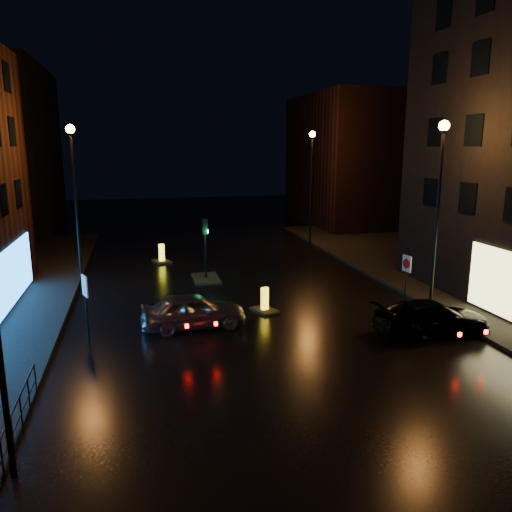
% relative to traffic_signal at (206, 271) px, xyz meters
% --- Properties ---
extents(ground, '(120.00, 120.00, 0.00)m').
position_rel_traffic_signal_xyz_m(ground, '(1.20, -14.00, -0.50)').
color(ground, black).
rests_on(ground, ground).
extents(building_far_left, '(8.00, 16.00, 14.00)m').
position_rel_traffic_signal_xyz_m(building_far_left, '(-14.80, 21.00, 6.50)').
color(building_far_left, black).
rests_on(building_far_left, ground).
extents(building_far_right, '(8.00, 14.00, 12.00)m').
position_rel_traffic_signal_xyz_m(building_far_right, '(16.20, 18.00, 5.50)').
color(building_far_right, black).
rests_on(building_far_right, ground).
extents(street_lamp_lfar, '(0.44, 0.44, 8.37)m').
position_rel_traffic_signal_xyz_m(street_lamp_lfar, '(-6.60, -0.00, 5.06)').
color(street_lamp_lfar, black).
rests_on(street_lamp_lfar, ground).
extents(street_lamp_rnear, '(0.44, 0.44, 8.37)m').
position_rel_traffic_signal_xyz_m(street_lamp_rnear, '(9.00, -8.00, 5.06)').
color(street_lamp_rnear, black).
rests_on(street_lamp_rnear, ground).
extents(street_lamp_rfar, '(0.44, 0.44, 8.37)m').
position_rel_traffic_signal_xyz_m(street_lamp_rfar, '(9.00, 8.00, 5.06)').
color(street_lamp_rfar, black).
rests_on(street_lamp_rfar, ground).
extents(traffic_signal, '(1.40, 2.40, 3.45)m').
position_rel_traffic_signal_xyz_m(traffic_signal, '(0.00, 0.00, 0.00)').
color(traffic_signal, black).
rests_on(traffic_signal, ground).
extents(guard_railing, '(0.05, 6.04, 1.00)m').
position_rel_traffic_signal_xyz_m(guard_railing, '(-6.80, -15.00, 0.24)').
color(guard_railing, black).
rests_on(guard_railing, ground).
extents(silver_hatchback, '(4.31, 1.89, 1.45)m').
position_rel_traffic_signal_xyz_m(silver_hatchback, '(-1.53, -7.42, 0.22)').
color(silver_hatchback, '#A3A6AB').
rests_on(silver_hatchback, ground).
extents(dark_sedan, '(4.69, 2.00, 1.35)m').
position_rel_traffic_signal_xyz_m(dark_sedan, '(7.57, -10.34, 0.17)').
color(dark_sedan, black).
rests_on(dark_sedan, ground).
extents(bollard_near, '(1.24, 1.50, 1.12)m').
position_rel_traffic_signal_xyz_m(bollard_near, '(1.81, -6.14, -0.26)').
color(bollard_near, black).
rests_on(bollard_near, ground).
extents(bollard_far, '(1.31, 1.59, 1.20)m').
position_rel_traffic_signal_xyz_m(bollard_far, '(-2.17, 4.82, -0.24)').
color(bollard_far, black).
rests_on(bollard_far, ground).
extents(road_sign_left, '(0.27, 0.59, 2.51)m').
position_rel_traffic_signal_xyz_m(road_sign_left, '(-5.67, -7.55, 1.38)').
color(road_sign_left, black).
rests_on(road_sign_left, ground).
extents(road_sign_right, '(0.17, 0.56, 2.34)m').
position_rel_traffic_signal_xyz_m(road_sign_right, '(8.55, -6.56, 1.25)').
color(road_sign_right, black).
rests_on(road_sign_right, ground).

